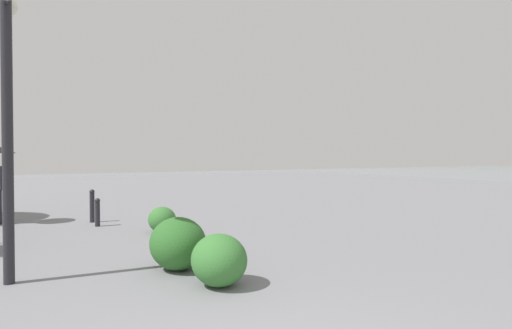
# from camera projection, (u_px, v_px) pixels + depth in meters

# --- Properties ---
(lamppost) EXTENTS (0.98, 0.28, 3.99)m
(lamppost) POSITION_uv_depth(u_px,v_px,m) (7.00, 87.00, 5.51)
(lamppost) COLOR #232328
(lamppost) RESTS_ON ground
(bollard_near) EXTENTS (0.13, 0.13, 0.70)m
(bollard_near) POSITION_uv_depth(u_px,v_px,m) (97.00, 212.00, 10.11)
(bollard_near) COLOR #232328
(bollard_near) RESTS_ON ground
(bollard_mid) EXTENTS (0.13, 0.13, 0.87)m
(bollard_mid) POSITION_uv_depth(u_px,v_px,m) (92.00, 205.00, 10.73)
(bollard_mid) COLOR #232328
(bollard_mid) RESTS_ON ground
(shrub_low) EXTENTS (0.94, 0.85, 0.80)m
(shrub_low) POSITION_uv_depth(u_px,v_px,m) (178.00, 243.00, 6.25)
(shrub_low) COLOR #2D6628
(shrub_low) RESTS_ON ground
(shrub_round) EXTENTS (0.82, 0.74, 0.70)m
(shrub_round) POSITION_uv_depth(u_px,v_px,m) (219.00, 260.00, 5.46)
(shrub_round) COLOR #387533
(shrub_round) RESTS_ON ground
(shrub_wide) EXTENTS (0.69, 0.62, 0.58)m
(shrub_wide) POSITION_uv_depth(u_px,v_px,m) (162.00, 220.00, 9.30)
(shrub_wide) COLOR #387533
(shrub_wide) RESTS_ON ground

